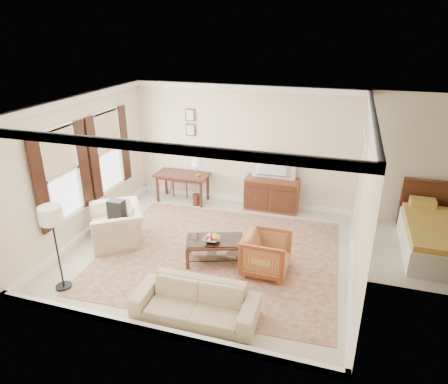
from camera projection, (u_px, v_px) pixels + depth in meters
The scene contains 20 objects.
room_shell at pixel (208, 128), 7.03m from camera, with size 5.51×5.01×2.91m.
window_front at pixel (62, 174), 7.52m from camera, with size 0.12×1.56×1.80m, color #CCB284, non-canonical shape.
window_rear at pixel (108, 151), 8.92m from camera, with size 0.12×1.56×1.80m, color #CCB284, non-canonical shape.
doorway at pixel (359, 188), 8.15m from camera, with size 0.10×1.12×2.25m, color white, non-canonical shape.
rug at pixel (219, 255), 7.79m from camera, with size 4.50×3.86×0.01m, color brown.
writing_desk at pixel (182, 178), 9.97m from camera, with size 1.32×0.66×0.72m.
desk_chair at pixel (182, 176), 10.35m from camera, with size 0.45×0.45×1.05m, color brown, non-canonical shape.
desk_lamp at pixel (198, 166), 9.71m from camera, with size 0.32×0.32×0.50m, color silver, non-canonical shape.
framed_prints at pixel (190, 122), 9.78m from camera, with size 0.25×0.04×0.68m, color #441F13, non-canonical shape.
sideboard at pixel (272, 194), 9.58m from camera, with size 1.27×0.49×0.78m, color brown.
tv at pixel (273, 159), 9.22m from camera, with size 0.99×0.57×0.13m, color black.
coffee_table at pixel (215, 244), 7.49m from camera, with size 1.21×0.94×0.45m.
fruit_bowl at pixel (212, 239), 7.37m from camera, with size 0.42×0.42×0.10m, color silver.
book_a at pixel (204, 250), 7.63m from camera, with size 0.28×0.04×0.38m, color brown.
book_b at pixel (228, 252), 7.58m from camera, with size 0.28×0.03×0.38m, color brown.
striped_armchair at pixel (266, 252), 7.12m from camera, with size 0.80×0.75×0.82m, color maroon.
club_armchair at pixel (116, 219), 8.10m from camera, with size 1.15×0.74×1.00m, color tan.
backpack at pixel (117, 208), 8.01m from camera, with size 0.32×0.22×0.40m, color black.
sofa at pixel (195, 297), 6.00m from camera, with size 1.90×0.56×0.74m, color tan.
floor_lamp at pixel (52, 221), 6.34m from camera, with size 0.37×0.37×1.52m.
Camera 1 is at (2.33, -6.52, 4.16)m, focal length 32.00 mm.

